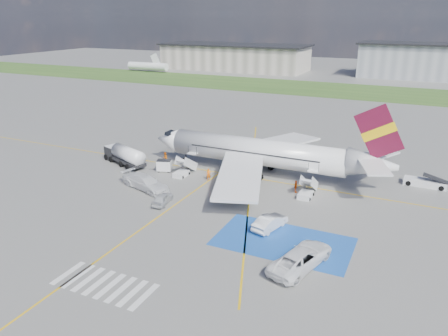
% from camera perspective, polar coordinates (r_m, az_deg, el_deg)
% --- Properties ---
extents(ground, '(400.00, 400.00, 0.00)m').
position_cam_1_polar(ground, '(53.09, -1.29, -5.45)').
color(ground, '#60605E').
rests_on(ground, ground).
extents(grass_strip, '(400.00, 30.00, 0.01)m').
position_cam_1_polar(grass_strip, '(141.48, 16.37, 9.62)').
color(grass_strip, '#2D4C1E').
rests_on(grass_strip, ground).
extents(taxiway_line_main, '(120.00, 0.20, 0.01)m').
position_cam_1_polar(taxiway_line_main, '(63.20, 3.57, -1.28)').
color(taxiway_line_main, gold).
rests_on(taxiway_line_main, ground).
extents(taxiway_line_cross, '(0.20, 60.00, 0.01)m').
position_cam_1_polar(taxiway_line_cross, '(47.94, -12.15, -8.81)').
color(taxiway_line_cross, gold).
rests_on(taxiway_line_cross, ground).
extents(taxiway_line_diag, '(20.71, 56.45, 0.01)m').
position_cam_1_polar(taxiway_line_diag, '(63.20, 3.57, -1.28)').
color(taxiway_line_diag, gold).
rests_on(taxiway_line_diag, ground).
extents(staging_box, '(14.00, 8.00, 0.01)m').
position_cam_1_polar(staging_box, '(46.45, 7.72, -9.50)').
color(staging_box, '#1B4DA2').
rests_on(staging_box, ground).
extents(crosswalk, '(9.00, 4.00, 0.01)m').
position_cam_1_polar(crosswalk, '(40.92, -15.35, -14.45)').
color(crosswalk, silver).
rests_on(crosswalk, ground).
extents(terminal_west, '(60.00, 22.00, 10.00)m').
position_cam_1_polar(terminal_west, '(190.02, 1.40, 14.24)').
color(terminal_west, gray).
rests_on(terminal_west, ground).
extents(terminal_centre, '(48.00, 18.00, 12.00)m').
position_cam_1_polar(terminal_centre, '(178.78, 25.25, 12.44)').
color(terminal_centre, gray).
rests_on(terminal_centre, ground).
extents(airliner, '(36.81, 32.95, 11.92)m').
position_cam_1_polar(airliner, '(63.37, 5.57, 1.96)').
color(airliner, silver).
rests_on(airliner, ground).
extents(airstairs_fwd, '(1.90, 5.20, 3.60)m').
position_cam_1_polar(airstairs_fwd, '(64.16, -5.43, -0.42)').
color(airstairs_fwd, silver).
rests_on(airstairs_fwd, ground).
extents(airstairs_aft, '(1.90, 5.20, 3.60)m').
position_cam_1_polar(airstairs_aft, '(57.51, 10.70, -3.10)').
color(airstairs_aft, silver).
rests_on(airstairs_aft, ground).
extents(fuel_tanker, '(9.13, 5.52, 3.04)m').
position_cam_1_polar(fuel_tanker, '(69.96, -12.84, 1.44)').
color(fuel_tanker, black).
rests_on(fuel_tanker, ground).
extents(gpu_cart, '(2.46, 1.98, 1.79)m').
position_cam_1_polar(gpu_cart, '(66.01, -7.81, 0.23)').
color(gpu_cart, silver).
rests_on(gpu_cart, ground).
extents(belt_loader, '(5.98, 2.38, 1.77)m').
position_cam_1_polar(belt_loader, '(66.02, 24.82, -1.80)').
color(belt_loader, silver).
rests_on(belt_loader, ground).
extents(car_silver_a, '(2.35, 4.27, 1.38)m').
position_cam_1_polar(car_silver_a, '(54.88, -8.04, -3.99)').
color(car_silver_a, '#B0B3B8').
rests_on(car_silver_a, ground).
extents(car_silver_b, '(2.91, 5.16, 1.61)m').
position_cam_1_polar(car_silver_b, '(48.51, 6.04, -7.03)').
color(car_silver_b, silver).
rests_on(car_silver_b, ground).
extents(van_white_a, '(4.45, 6.82, 2.36)m').
position_cam_1_polar(van_white_a, '(42.04, 10.07, -11.13)').
color(van_white_a, white).
rests_on(van_white_a, ground).
extents(van_white_b, '(6.78, 4.38, 2.47)m').
position_cam_1_polar(van_white_b, '(59.71, -10.25, -1.57)').
color(van_white_b, silver).
rests_on(van_white_b, ground).
extents(crew_fwd, '(0.75, 0.71, 1.73)m').
position_cam_1_polar(crew_fwd, '(61.93, -2.02, -0.85)').
color(crew_fwd, orange).
rests_on(crew_fwd, ground).
extents(crew_nose, '(1.00, 1.04, 1.69)m').
position_cam_1_polar(crew_nose, '(69.91, -7.70, 1.37)').
color(crew_nose, orange).
rests_on(crew_nose, ground).
extents(crew_aft, '(0.64, 1.06, 1.70)m').
position_cam_1_polar(crew_aft, '(58.40, 9.36, -2.41)').
color(crew_aft, '#FA5F0D').
rests_on(crew_aft, ground).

